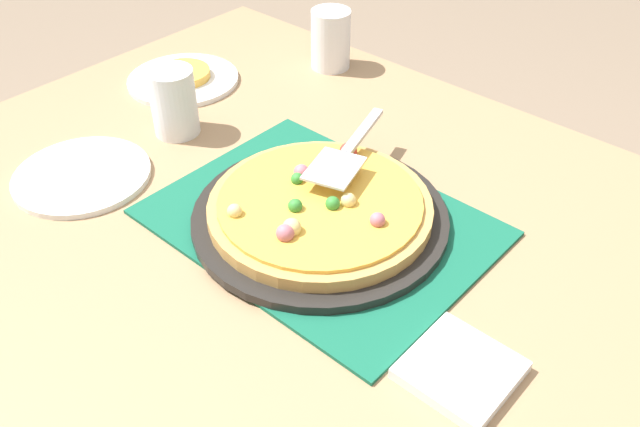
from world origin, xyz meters
name	(u,v)px	position (x,y,z in m)	size (l,w,h in m)	color
dining_table	(320,276)	(0.00, 0.00, 0.64)	(1.40, 1.00, 0.75)	#9E7A56
placemat	(320,222)	(0.00, 0.00, 0.75)	(0.48, 0.36, 0.01)	#145B42
pizza_pan	(320,217)	(0.00, 0.00, 0.76)	(0.38, 0.38, 0.01)	black
pizza	(320,206)	(0.00, 0.00, 0.78)	(0.33, 0.33, 0.05)	tan
plate_far_right	(183,80)	(-0.50, 0.15, 0.76)	(0.22, 0.22, 0.01)	white
plate_side	(82,176)	(-0.37, -0.17, 0.76)	(0.22, 0.22, 0.01)	white
served_slice_right	(182,74)	(-0.50, 0.15, 0.77)	(0.11, 0.11, 0.02)	gold
cup_near	(331,39)	(-0.33, 0.40, 0.81)	(0.08, 0.08, 0.12)	white
cup_far	(174,102)	(-0.36, 0.02, 0.81)	(0.08, 0.08, 0.12)	white
pizza_server	(347,152)	(-0.03, 0.09, 0.82)	(0.11, 0.23, 0.01)	silver
napkin_stack	(460,370)	(0.31, -0.10, 0.76)	(0.12, 0.12, 0.02)	white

